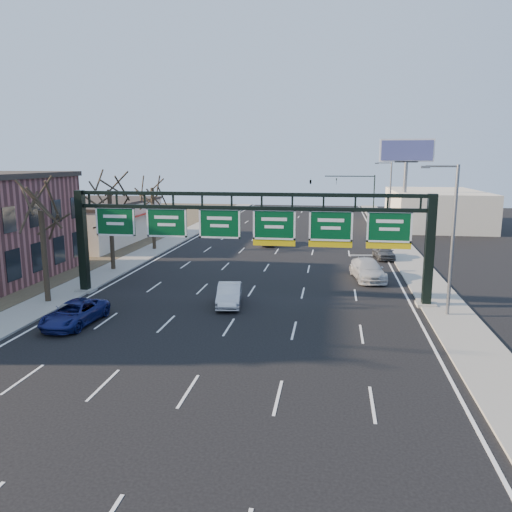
% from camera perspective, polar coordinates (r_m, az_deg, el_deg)
% --- Properties ---
extents(ground, '(160.00, 160.00, 0.00)m').
position_cam_1_polar(ground, '(26.55, -4.03, -9.49)').
color(ground, black).
rests_on(ground, ground).
extents(sidewalk_left, '(3.00, 120.00, 0.12)m').
position_cam_1_polar(sidewalk_left, '(48.80, -13.54, -0.25)').
color(sidewalk_left, gray).
rests_on(sidewalk_left, ground).
extents(sidewalk_right, '(3.00, 120.00, 0.12)m').
position_cam_1_polar(sidewalk_right, '(45.76, 17.65, -1.19)').
color(sidewalk_right, gray).
rests_on(sidewalk_right, ground).
extents(dirt_strip_left, '(21.00, 120.00, 0.06)m').
position_cam_1_polar(dirt_strip_left, '(54.59, -25.48, 0.12)').
color(dirt_strip_left, '#473D2B').
rests_on(dirt_strip_left, ground).
extents(lane_markings, '(21.60, 120.00, 0.01)m').
position_cam_1_polar(lane_markings, '(45.55, 1.54, -0.80)').
color(lane_markings, white).
rests_on(lane_markings, ground).
extents(sign_gantry, '(24.60, 1.20, 7.20)m').
position_cam_1_polar(sign_gantry, '(33.03, -0.79, 2.88)').
color(sign_gantry, black).
rests_on(sign_gantry, ground).
extents(cream_strip, '(10.90, 18.40, 4.70)m').
position_cam_1_polar(cream_strip, '(60.14, -18.08, 3.80)').
color(cream_strip, beige).
rests_on(cream_strip, ground).
extents(building_right_distant, '(12.00, 20.00, 5.00)m').
position_cam_1_polar(building_right_distant, '(75.93, 19.77, 5.17)').
color(building_right_distant, beige).
rests_on(building_right_distant, ground).
extents(tree_gantry, '(3.60, 3.60, 8.48)m').
position_cam_1_polar(tree_gantry, '(34.63, -23.50, 6.49)').
color(tree_gantry, black).
rests_on(tree_gantry, sidewalk_left).
extents(tree_mid, '(3.60, 3.60, 9.24)m').
position_cam_1_polar(tree_mid, '(43.38, -16.52, 8.63)').
color(tree_mid, black).
rests_on(tree_mid, sidewalk_left).
extents(tree_far, '(3.60, 3.60, 8.86)m').
position_cam_1_polar(tree_far, '(52.61, -11.83, 8.76)').
color(tree_far, black).
rests_on(tree_far, sidewalk_left).
extents(streetlight_near, '(2.15, 0.22, 9.00)m').
position_cam_1_polar(streetlight_near, '(31.29, 21.39, 2.51)').
color(streetlight_near, slate).
rests_on(streetlight_near, sidewalk_right).
extents(streetlight_far, '(2.15, 0.22, 9.00)m').
position_cam_1_polar(streetlight_far, '(64.75, 14.97, 6.85)').
color(streetlight_far, slate).
rests_on(streetlight_far, sidewalk_right).
extents(billboard_right, '(7.00, 0.50, 12.00)m').
position_cam_1_polar(billboard_right, '(69.86, 16.80, 10.30)').
color(billboard_right, slate).
rests_on(billboard_right, ground).
extents(traffic_signal_mast, '(10.16, 0.54, 7.00)m').
position_cam_1_polar(traffic_signal_mast, '(79.34, 8.94, 8.06)').
color(traffic_signal_mast, black).
rests_on(traffic_signal_mast, ground).
extents(car_blue_suv, '(2.48, 4.89, 1.33)m').
position_cam_1_polar(car_blue_suv, '(30.39, -20.02, -6.17)').
color(car_blue_suv, navy).
rests_on(car_blue_suv, ground).
extents(car_silver_sedan, '(2.07, 4.37, 1.38)m').
position_cam_1_polar(car_silver_sedan, '(32.37, -3.09, -4.43)').
color(car_silver_sedan, silver).
rests_on(car_silver_sedan, ground).
extents(car_white_wagon, '(3.00, 5.62, 1.55)m').
position_cam_1_polar(car_white_wagon, '(40.19, 12.63, -1.53)').
color(car_white_wagon, silver).
rests_on(car_white_wagon, ground).
extents(car_grey_far, '(2.08, 4.21, 1.38)m').
position_cam_1_polar(car_grey_far, '(48.95, 14.39, 0.50)').
color(car_grey_far, '#45484A').
rests_on(car_grey_far, ground).
extents(car_silver_distant, '(1.75, 4.52, 1.47)m').
position_cam_1_polar(car_silver_distant, '(55.27, 1.70, 2.04)').
color(car_silver_distant, '#ADADB2').
rests_on(car_silver_distant, ground).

